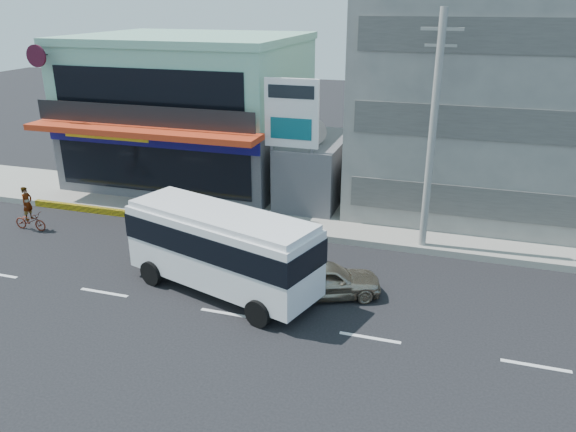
% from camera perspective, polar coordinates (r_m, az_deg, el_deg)
% --- Properties ---
extents(ground, '(120.00, 120.00, 0.00)m').
position_cam_1_polar(ground, '(19.99, -6.16, -9.83)').
color(ground, black).
rests_on(ground, ground).
extents(sidewalk, '(70.00, 5.00, 0.30)m').
position_cam_1_polar(sidewalk, '(27.15, 11.70, -1.12)').
color(sidewalk, gray).
rests_on(sidewalk, ground).
extents(shop_building, '(12.40, 11.70, 8.00)m').
position_cam_1_polar(shop_building, '(33.77, -9.65, 10.23)').
color(shop_building, '#4A4A4F').
rests_on(shop_building, ground).
extents(concrete_building, '(16.00, 12.00, 14.00)m').
position_cam_1_polar(concrete_building, '(30.91, 23.37, 13.49)').
color(concrete_building, gray).
rests_on(concrete_building, ground).
extents(gap_structure, '(3.00, 6.00, 3.50)m').
position_cam_1_polar(gap_structure, '(29.75, 2.86, 4.56)').
color(gap_structure, '#4A4A4F').
rests_on(gap_structure, ground).
extents(satellite_dish, '(1.50, 1.50, 0.15)m').
position_cam_1_polar(satellite_dish, '(28.34, 2.41, 7.55)').
color(satellite_dish, slate).
rests_on(satellite_dish, gap_structure).
extents(billboard, '(2.60, 0.18, 6.90)m').
position_cam_1_polar(billboard, '(26.49, 0.36, 9.59)').
color(billboard, gray).
rests_on(billboard, ground).
extents(utility_pole_near, '(1.60, 0.30, 10.00)m').
position_cam_1_polar(utility_pole_near, '(23.59, 14.45, 8.03)').
color(utility_pole_near, '#999993').
rests_on(utility_pole_near, ground).
extents(minibus, '(7.93, 4.57, 3.16)m').
position_cam_1_polar(minibus, '(20.63, -6.78, -2.91)').
color(minibus, white).
rests_on(minibus, ground).
extents(sedan, '(4.24, 3.02, 1.34)m').
position_cam_1_polar(sedan, '(20.68, 3.97, -6.49)').
color(sedan, tan).
rests_on(sedan, ground).
extents(motorcycle_rider, '(1.67, 0.59, 2.13)m').
position_cam_1_polar(motorcycle_rider, '(29.12, -24.78, 0.02)').
color(motorcycle_rider, '#4F160B').
rests_on(motorcycle_rider, ground).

